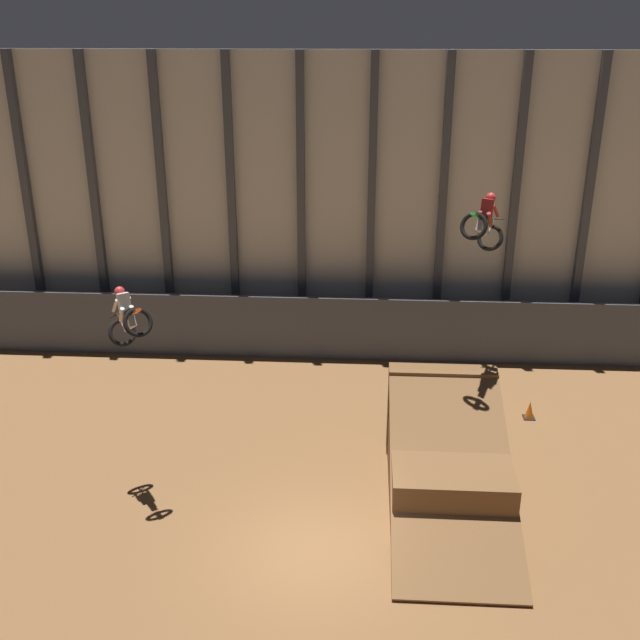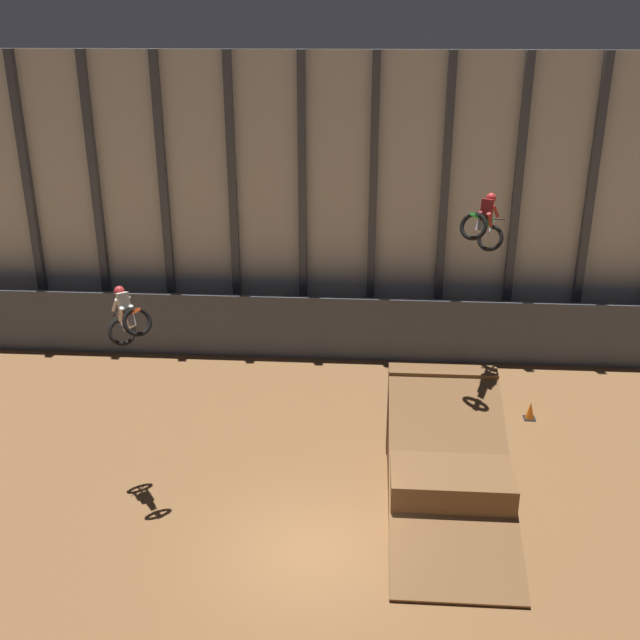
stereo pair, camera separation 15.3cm
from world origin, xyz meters
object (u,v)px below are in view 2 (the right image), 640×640
object	(u,v)px
dirt_ramp	(445,459)
rider_bike_left_air	(127,318)
rider_bike_right_air	(484,224)
traffic_cone_near_ramp	(530,411)

from	to	relation	value
dirt_ramp	rider_bike_left_air	bearing A→B (deg)	-178.15
dirt_ramp	rider_bike_right_air	xyz separation A→B (m)	(0.84, 2.17, 5.82)
rider_bike_right_air	rider_bike_left_air	bearing A→B (deg)	-135.27
rider_bike_left_air	traffic_cone_near_ramp	bearing A→B (deg)	-17.08
rider_bike_left_air	traffic_cone_near_ramp	size ratio (longest dim) A/B	3.05
dirt_ramp	traffic_cone_near_ramp	world-z (taller)	dirt_ramp
rider_bike_right_air	traffic_cone_near_ramp	bearing A→B (deg)	69.51
traffic_cone_near_ramp	rider_bike_left_air	bearing A→B (deg)	-158.99
rider_bike_right_air	traffic_cone_near_ramp	size ratio (longest dim) A/B	3.14
dirt_ramp	traffic_cone_near_ramp	size ratio (longest dim) A/B	11.23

